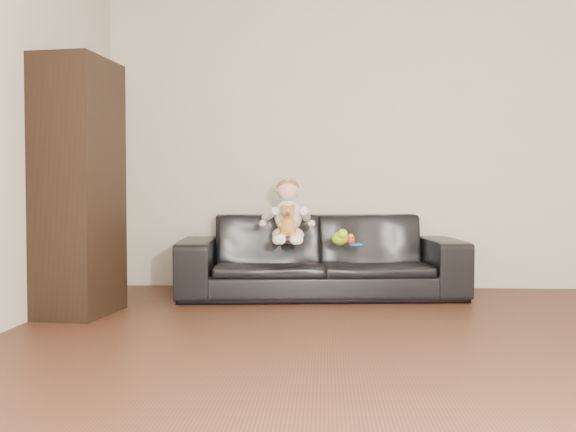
# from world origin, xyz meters

# --- Properties ---
(floor) EXTENTS (5.50, 5.50, 0.00)m
(floor) POSITION_xyz_m (0.00, 0.00, 0.00)
(floor) COLOR #432417
(floor) RESTS_ON ground
(wall_back) EXTENTS (5.00, 0.00, 5.00)m
(wall_back) POSITION_xyz_m (0.00, 2.75, 1.30)
(wall_back) COLOR beige
(wall_back) RESTS_ON ground
(sofa) EXTENTS (2.34, 1.09, 0.66)m
(sofa) POSITION_xyz_m (-0.60, 2.25, 0.33)
(sofa) COLOR black
(sofa) RESTS_ON floor
(cabinet) EXTENTS (0.50, 0.65, 1.75)m
(cabinet) POSITION_xyz_m (-2.26, 1.35, 0.88)
(cabinet) COLOR black
(cabinet) RESTS_ON floor
(shelf_item) EXTENTS (0.21, 0.27, 0.28)m
(shelf_item) POSITION_xyz_m (-2.24, 1.35, 1.27)
(shelf_item) COLOR silver
(shelf_item) RESTS_ON cabinet
(baby) EXTENTS (0.39, 0.46, 0.52)m
(baby) POSITION_xyz_m (-0.86, 2.13, 0.66)
(baby) COLOR #FED7D7
(baby) RESTS_ON sofa
(teddy_bear) EXTENTS (0.17, 0.16, 0.25)m
(teddy_bear) POSITION_xyz_m (-0.85, 1.97, 0.62)
(teddy_bear) COLOR #B77734
(teddy_bear) RESTS_ON sofa
(toy_green) EXTENTS (0.14, 0.17, 0.11)m
(toy_green) POSITION_xyz_m (-0.45, 1.97, 0.49)
(toy_green) COLOR #95CF18
(toy_green) RESTS_ON sofa
(toy_rattle) EXTENTS (0.08, 0.08, 0.07)m
(toy_rattle) POSITION_xyz_m (-0.36, 2.05, 0.47)
(toy_rattle) COLOR red
(toy_rattle) RESTS_ON sofa
(toy_blue_disc) EXTENTS (0.11, 0.11, 0.01)m
(toy_blue_disc) POSITION_xyz_m (-0.32, 2.01, 0.44)
(toy_blue_disc) COLOR blue
(toy_blue_disc) RESTS_ON sofa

